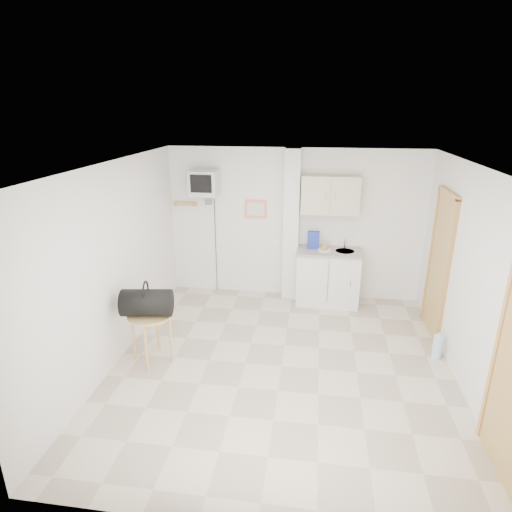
# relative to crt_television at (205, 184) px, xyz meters

# --- Properties ---
(ground) EXTENTS (4.50, 4.50, 0.00)m
(ground) POSITION_rel_crt_television_xyz_m (1.45, -2.02, -1.94)
(ground) COLOR beige
(ground) RESTS_ON ground
(room_envelope) EXTENTS (4.24, 4.54, 2.55)m
(room_envelope) POSITION_rel_crt_television_xyz_m (1.69, -1.93, -0.40)
(room_envelope) COLOR white
(room_envelope) RESTS_ON ground
(kitchenette) EXTENTS (1.03, 0.58, 2.10)m
(kitchenette) POSITION_rel_crt_television_xyz_m (2.02, -0.02, -1.13)
(kitchenette) COLOR silver
(kitchenette) RESTS_ON ground
(crt_television) EXTENTS (0.44, 0.45, 2.15)m
(crt_television) POSITION_rel_crt_television_xyz_m (0.00, 0.00, 0.00)
(crt_television) COLOR slate
(crt_television) RESTS_ON ground
(round_table) EXTENTS (0.56, 0.56, 0.66)m
(round_table) POSITION_rel_crt_television_xyz_m (-0.20, -2.11, -1.37)
(round_table) COLOR tan
(round_table) RESTS_ON ground
(duffel_bag) EXTENTS (0.65, 0.42, 0.45)m
(duffel_bag) POSITION_rel_crt_television_xyz_m (-0.21, -2.15, -1.10)
(duffel_bag) COLOR black
(duffel_bag) RESTS_ON round_table
(water_bottle) EXTENTS (0.12, 0.12, 0.36)m
(water_bottle) POSITION_rel_crt_television_xyz_m (3.43, -1.55, -1.77)
(water_bottle) COLOR #A8CEE2
(water_bottle) RESTS_ON ground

